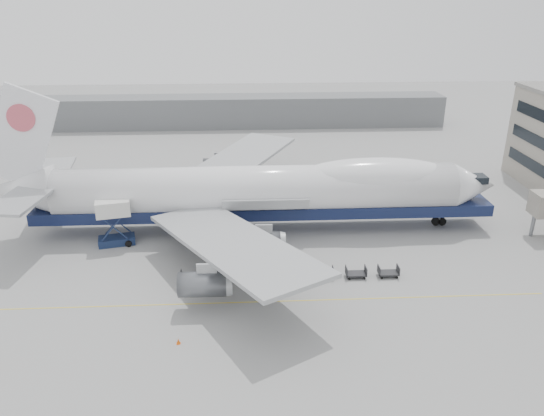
{
  "coord_description": "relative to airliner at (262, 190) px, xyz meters",
  "views": [
    {
      "loc": [
        -1.51,
        -53.18,
        30.35
      ],
      "look_at": [
        1.67,
        6.0,
        5.57
      ],
      "focal_mm": 35.0,
      "sensor_mm": 36.0,
      "label": 1
    }
  ],
  "objects": [
    {
      "name": "dolly_0",
      "position": [
        -8.4,
        -13.5,
        -5.09
      ],
      "size": [
        2.3,
        1.35,
        1.3
      ],
      "color": "#2D2D30",
      "rests_on": "ground"
    },
    {
      "name": "airliner",
      "position": [
        0.0,
        0.0,
        0.0
      ],
      "size": [
        67.0,
        55.3,
        19.98
      ],
      "color": "white",
      "rests_on": "ground"
    },
    {
      "name": "dolly_5",
      "position": [
        10.11,
        -13.5,
        -5.09
      ],
      "size": [
        2.3,
        1.35,
        1.3
      ],
      "color": "#2D2D30",
      "rests_on": "ground"
    },
    {
      "name": "dolly_4",
      "position": [
        6.41,
        -13.5,
        -5.09
      ],
      "size": [
        2.3,
        1.35,
        1.3
      ],
      "color": "#2D2D30",
      "rests_on": "ground"
    },
    {
      "name": "dolly_1",
      "position": [
        -4.7,
        -13.5,
        -5.09
      ],
      "size": [
        2.3,
        1.35,
        1.3
      ],
      "color": "#2D2D30",
      "rests_on": "ground"
    },
    {
      "name": "dolly_2",
      "position": [
        -0.99,
        -13.5,
        -5.09
      ],
      "size": [
        2.3,
        1.35,
        1.3
      ],
      "color": "#2D2D30",
      "rests_on": "ground"
    },
    {
      "name": "hangar",
      "position": [
        -10.64,
        58.0,
        -2.12
      ],
      "size": [
        110.0,
        8.0,
        7.0
      ],
      "primitive_type": "cube",
      "color": "slate",
      "rests_on": "ground"
    },
    {
      "name": "dolly_3",
      "position": [
        2.71,
        -13.5,
        -5.09
      ],
      "size": [
        2.3,
        1.35,
        1.3
      ],
      "color": "#2D2D30",
      "rests_on": "ground"
    },
    {
      "name": "catering_truck",
      "position": [
        -18.66,
        -3.48,
        -2.2
      ],
      "size": [
        4.86,
        3.78,
        5.99
      ],
      "rotation": [
        0.0,
        0.0,
        0.21
      ],
      "color": "#182648",
      "rests_on": "ground"
    },
    {
      "name": "apron_line",
      "position": [
        -0.64,
        -18.0,
        -5.62
      ],
      "size": [
        60.0,
        0.15,
        0.01
      ],
      "primitive_type": "cube",
      "color": "gold",
      "rests_on": "ground"
    },
    {
      "name": "dolly_6",
      "position": [
        13.81,
        -13.5,
        -5.09
      ],
      "size": [
        2.3,
        1.35,
        1.3
      ],
      "color": "#2D2D30",
      "rests_on": "ground"
    },
    {
      "name": "traffic_cone",
      "position": [
        -8.61,
        -24.6,
        -5.36
      ],
      "size": [
        0.38,
        0.38,
        0.56
      ],
      "rotation": [
        0.0,
        0.0,
        0.29
      ],
      "color": "#DD540B",
      "rests_on": "ground"
    },
    {
      "name": "ground",
      "position": [
        -0.64,
        -12.0,
        -5.62
      ],
      "size": [
        260.0,
        260.0,
        0.0
      ],
      "primitive_type": "plane",
      "color": "gray",
      "rests_on": "ground"
    }
  ]
}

